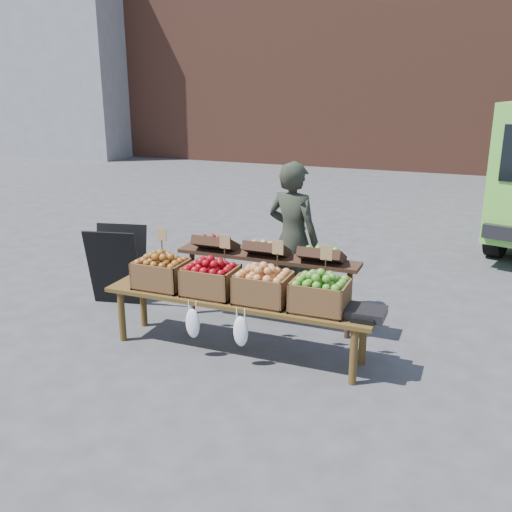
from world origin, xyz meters
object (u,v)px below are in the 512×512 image
at_px(display_bench, 237,325).
at_px(crate_green_apples, 320,296).
at_px(chalkboard_sign, 117,265).
at_px(weighing_scale, 366,313).
at_px(vendor, 293,239).
at_px(crate_golden_apples, 162,274).
at_px(back_table, 267,280).
at_px(crate_russet_pears, 211,281).
at_px(crate_red_apples, 263,288).

height_order(display_bench, crate_green_apples, crate_green_apples).
relative_size(chalkboard_sign, weighing_scale, 2.79).
distance_m(vendor, crate_green_apples, 1.39).
bearing_deg(weighing_scale, crate_golden_apples, 180.00).
bearing_deg(crate_golden_apples, back_table, 39.89).
relative_size(crate_green_apples, weighing_scale, 1.47).
bearing_deg(weighing_scale, display_bench, 180.00).
bearing_deg(back_table, weighing_scale, -30.68).
bearing_deg(back_table, chalkboard_sign, -178.70).
bearing_deg(chalkboard_sign, back_table, -10.96).
height_order(vendor, display_bench, vendor).
bearing_deg(crate_russet_pears, display_bench, 0.00).
bearing_deg(chalkboard_sign, vendor, 2.64).
relative_size(crate_russet_pears, crate_red_apples, 1.00).
height_order(chalkboard_sign, crate_green_apples, chalkboard_sign).
bearing_deg(vendor, crate_green_apples, 133.58).
relative_size(chalkboard_sign, crate_green_apples, 1.90).
relative_size(crate_russet_pears, crate_green_apples, 1.00).
relative_size(vendor, crate_russet_pears, 3.49).
distance_m(chalkboard_sign, crate_golden_apples, 1.25).
xyz_separation_m(crate_russet_pears, crate_red_apples, (0.55, 0.00, 0.00)).
relative_size(chalkboard_sign, crate_golden_apples, 1.90).
bearing_deg(back_table, display_bench, -92.91).
height_order(vendor, crate_green_apples, vendor).
bearing_deg(crate_red_apples, crate_green_apples, 0.00).
height_order(crate_golden_apples, crate_russet_pears, same).
relative_size(chalkboard_sign, crate_red_apples, 1.90).
bearing_deg(crate_russet_pears, back_table, 66.60).
distance_m(chalkboard_sign, crate_russet_pears, 1.73).
xyz_separation_m(crate_red_apples, crate_green_apples, (0.55, 0.00, 0.00)).
bearing_deg(chalkboard_sign, weighing_scale, -24.58).
relative_size(crate_golden_apples, crate_russet_pears, 1.00).
height_order(chalkboard_sign, crate_russet_pears, chalkboard_sign).
bearing_deg(crate_russet_pears, vendor, 70.21).
relative_size(vendor, chalkboard_sign, 1.84).
bearing_deg(weighing_scale, crate_russet_pears, 180.00).
distance_m(crate_green_apples, weighing_scale, 0.44).
xyz_separation_m(crate_golden_apples, weighing_scale, (2.08, 0.00, -0.10)).
height_order(vendor, crate_red_apples, vendor).
distance_m(crate_russet_pears, crate_red_apples, 0.55).
xyz_separation_m(chalkboard_sign, weighing_scale, (3.10, -0.68, 0.14)).
distance_m(back_table, display_bench, 0.76).
distance_m(chalkboard_sign, crate_green_apples, 2.77).
relative_size(back_table, display_bench, 0.78).
bearing_deg(crate_red_apples, crate_russet_pears, 180.00).
bearing_deg(vendor, weighing_scale, 146.80).
distance_m(chalkboard_sign, back_table, 1.89).
height_order(chalkboard_sign, weighing_scale, chalkboard_sign).
bearing_deg(display_bench, crate_red_apples, 0.00).
distance_m(crate_golden_apples, crate_russet_pears, 0.55).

